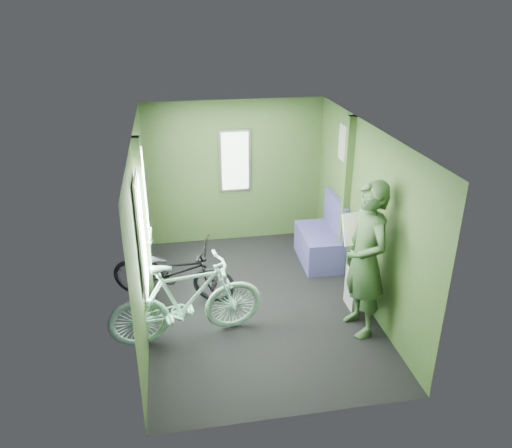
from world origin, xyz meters
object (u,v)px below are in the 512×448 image
Objects in this scene: bicycle_mint at (190,339)px; waste_box at (358,280)px; bicycle_black at (175,299)px; bench_seat at (320,243)px; passenger at (365,260)px.

waste_box reaches higher than bicycle_mint.
bicycle_mint reaches higher than bicycle_black.
bench_seat is (2.23, 0.71, 0.30)m from bicycle_black.
bench_seat is at bearing -52.68° from bicycle_black.
bicycle_black is 2.11× the size of waste_box.
bicycle_black is 2.44m from waste_box.
bicycle_mint is at bearing -140.62° from bench_seat.
bench_seat is (2.08, 1.60, 0.30)m from bicycle_mint.
passenger is 2.40× the size of waste_box.
passenger is (2.04, -0.15, 0.95)m from bicycle_mint.
passenger reaches higher than waste_box.
bicycle_black is 0.92× the size of bicycle_mint.
bicycle_black is 0.90m from bicycle_mint.
bicycle_black is at bearing 166.41° from waste_box.
bench_seat is (-0.11, 1.28, -0.09)m from waste_box.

